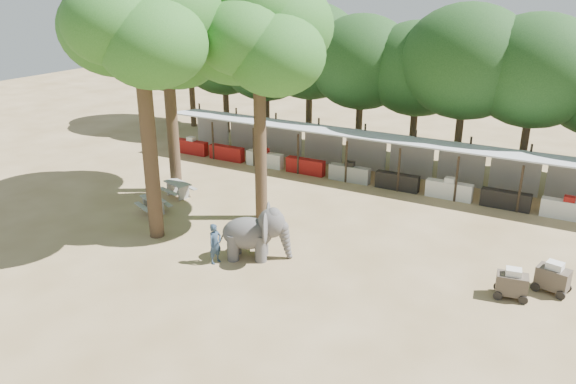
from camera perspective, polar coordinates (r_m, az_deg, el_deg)
The scene contains 12 objects.
ground at distance 20.99m, azimuth -4.29°, elevation -9.81°, with size 100.00×100.00×0.00m, color brown.
vendor_stalls at distance 32.02m, azimuth 9.28°, elevation 3.18°, with size 28.00×2.99×2.80m.
yard_tree_left at distance 29.50m, azimuth -12.30°, elevation 15.45°, with size 7.10×6.90×11.02m.
yard_tree_center at distance 23.72m, azimuth -14.92°, elevation 16.56°, with size 7.10×6.90×12.04m.
yard_tree_back at distance 25.11m, azimuth -3.06°, elevation 15.84°, with size 7.10×6.90×11.36m.
backdrop_trees at distance 35.88m, azimuth 12.59°, elevation 11.92°, with size 46.46×5.95×8.33m.
elephant at distance 22.73m, azimuth -3.27°, elevation -4.15°, with size 2.95×2.35×2.21m.
handler at distance 22.58m, azimuth -7.41°, elevation -5.23°, with size 0.60×0.40×1.68m, color #26384C.
picnic_table_near at distance 28.13m, azimuth -13.53°, elevation -1.09°, with size 1.92×1.84×0.75m.
picnic_table_far at distance 29.95m, azimuth -11.13°, elevation 0.47°, with size 1.90×1.79×0.78m.
cart_front at distance 21.68m, azimuth 21.79°, elevation -8.61°, with size 1.27×0.93×1.14m.
cart_back at distance 22.63m, azimuth 25.31°, elevation -7.84°, with size 1.36×1.04×1.19m.
Camera 1 is at (10.10, -15.06, 10.58)m, focal length 35.00 mm.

